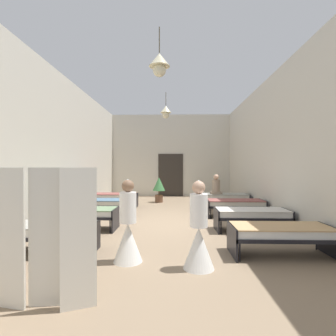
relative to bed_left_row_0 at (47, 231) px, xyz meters
The scene contains 15 objects.
ground_plane 3.68m from the bed_left_row_0, 51.37° to the left, with size 7.26×14.43×0.10m, color #8C755B.
room_shell 5.22m from the bed_left_row_0, 62.11° to the left, with size 7.06×14.03×4.64m.
bed_left_row_0 is the anchor object (origin of this frame).
bed_right_row_0 4.56m from the bed_left_row_0, ahead, with size 1.90×0.84×0.57m.
bed_left_row_1 1.90m from the bed_left_row_0, 90.00° to the left, with size 1.90×0.84×0.57m.
bed_right_row_1 4.94m from the bed_left_row_0, 22.64° to the left, with size 1.90×0.84×0.57m.
bed_left_row_2 3.80m from the bed_left_row_0, 90.00° to the left, with size 1.90×0.84×0.57m.
bed_right_row_2 5.93m from the bed_left_row_0, 39.83° to the left, with size 1.90×0.84×0.57m.
bed_left_row_3 5.70m from the bed_left_row_0, 90.00° to the left, with size 1.90×0.84×0.57m.
bed_right_row_3 7.30m from the bed_left_row_0, 51.37° to the left, with size 1.90×0.84×0.57m.
nurse_near_aisle 1.73m from the bed_left_row_0, 13.72° to the right, with size 0.52×0.52×1.49m.
nurse_mid_aisle 3.00m from the bed_left_row_0, 13.23° to the right, with size 0.52×0.52×1.49m.
patient_seated_primary 7.04m from the bed_left_row_0, 53.25° to the left, with size 0.44×0.44×0.80m.
potted_plant 7.46m from the bed_left_row_0, 76.29° to the left, with size 0.58×0.58×1.19m.
privacy_screen 2.20m from the bed_left_row_0, 63.98° to the right, with size 1.25×0.19×1.70m.
Camera 1 is at (0.25, -7.91, 1.72)m, focal length 27.94 mm.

